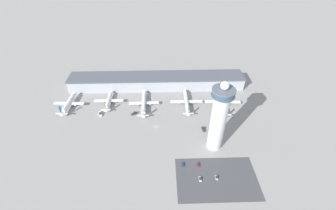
{
  "coord_description": "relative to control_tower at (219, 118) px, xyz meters",
  "views": [
    {
      "loc": [
        7.04,
        -160.67,
        156.02
      ],
      "look_at": [
        12.31,
        20.74,
        10.82
      ],
      "focal_mm": 24.0,
      "sensor_mm": 36.0,
      "label": 1
    }
  ],
  "objects": [
    {
      "name": "service_truck_fuel",
      "position": [
        -111.49,
        45.88,
        -32.55
      ],
      "size": [
        5.36,
        8.4,
        3.09
      ],
      "color": "black",
      "rests_on": "ground"
    },
    {
      "name": "service_truck_baggage",
      "position": [
        -75.7,
        45.68,
        -32.57
      ],
      "size": [
        6.82,
        4.92,
        3.02
      ],
      "color": "black",
      "rests_on": "ground"
    },
    {
      "name": "car_yellow_taxi",
      "position": [
        -16.99,
        -34.21,
        -33.04
      ],
      "size": [
        1.94,
        4.56,
        1.5
      ],
      "color": "black",
      "rests_on": "ground"
    },
    {
      "name": "car_black_suv",
      "position": [
        -3.83,
        -33.2,
        -33.03
      ],
      "size": [
        1.91,
        4.05,
        1.53
      ],
      "color": "black",
      "rests_on": "ground"
    },
    {
      "name": "car_navy_sedan",
      "position": [
        -16.79,
        -20.74,
        -33.09
      ],
      "size": [
        1.89,
        4.83,
        1.37
      ],
      "color": "black",
      "rests_on": "ground"
    },
    {
      "name": "car_white_wagon",
      "position": [
        -29.61,
        -20.09,
        -33.04
      ],
      "size": [
        1.92,
        4.36,
        1.5
      ],
      "color": "black",
      "rests_on": "ground"
    },
    {
      "name": "control_tower",
      "position": [
        0.0,
        0.0,
        0.0
      ],
      "size": [
        17.94,
        17.94,
        68.6
      ],
      "color": "silver",
      "rests_on": "ground"
    },
    {
      "name": "service_truck_catering",
      "position": [
        -6.15,
        20.49,
        -32.71
      ],
      "size": [
        3.47,
        6.69,
        2.64
      ],
      "color": "black",
      "rests_on": "ground"
    },
    {
      "name": "airplane_gate_echo",
      "position": [
        20.73,
        58.49,
        -29.27
      ],
      "size": [
        39.85,
        45.75,
        12.47
      ],
      "color": "white",
      "rests_on": "ground"
    },
    {
      "name": "parking_lot_surface",
      "position": [
        -3.77,
        -33.72,
        -33.62
      ],
      "size": [
        64.0,
        40.0,
        0.01
      ],
      "primitive_type": "cube",
      "color": "#424247",
      "rests_on": "ground"
    },
    {
      "name": "ground_plane",
      "position": [
        -52.29,
        26.04,
        -33.62
      ],
      "size": [
        1000.0,
        1000.0,
        0.0
      ],
      "primitive_type": "plane",
      "color": "gray"
    },
    {
      "name": "airplane_gate_charlie",
      "position": [
        -66.2,
        59.34,
        -29.57
      ],
      "size": [
        33.12,
        44.04,
        13.06
      ],
      "color": "silver",
      "rests_on": "ground"
    },
    {
      "name": "airplane_gate_alpha",
      "position": [
        -148.52,
        60.66,
        -29.05
      ],
      "size": [
        33.55,
        37.42,
        14.04
      ],
      "color": "silver",
      "rests_on": "ground"
    },
    {
      "name": "airplane_gate_bravo",
      "position": [
        -105.71,
        65.01,
        -29.67
      ],
      "size": [
        32.56,
        34.35,
        11.69
      ],
      "color": "silver",
      "rests_on": "ground"
    },
    {
      "name": "terminal_building",
      "position": [
        -52.29,
        96.04,
        -25.26
      ],
      "size": [
        208.14,
        25.0,
        16.52
      ],
      "color": "#A3A8B2",
      "rests_on": "ground"
    },
    {
      "name": "airplane_gate_delta",
      "position": [
        -19.18,
        59.93,
        -29.08
      ],
      "size": [
        35.65,
        42.62,
        12.83
      ],
      "color": "silver",
      "rests_on": "ground"
    }
  ]
}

